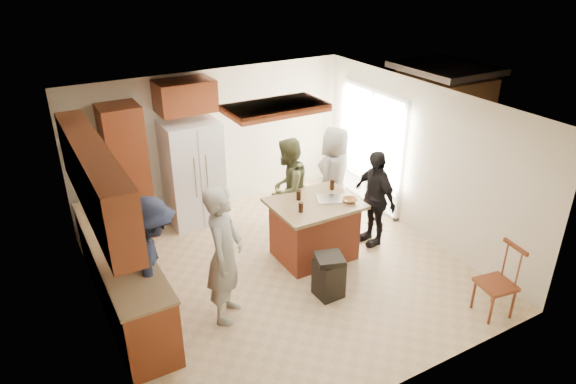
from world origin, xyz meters
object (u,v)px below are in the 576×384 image
person_behind_right (335,176)px  person_side_right (374,198)px  person_behind_left (288,189)px  trash_bin (329,276)px  person_front_left (225,255)px  spindle_chair (497,284)px  person_counter (154,263)px  kitchen_island (314,229)px  refrigerator (193,173)px

person_behind_right → person_side_right: 0.91m
person_behind_left → person_behind_right: size_ratio=1.00×
person_side_right → trash_bin: (-1.40, -0.84, -0.47)m
person_front_left → person_behind_left: person_front_left is taller
person_behind_left → spindle_chair: person_behind_left is taller
person_front_left → trash_bin: person_front_left is taller
person_behind_right → spindle_chair: (0.40, -3.12, -0.39)m
person_front_left → person_behind_right: size_ratio=1.09×
person_counter → kitchen_island: 2.56m
kitchen_island → person_behind_left: bearing=93.6°
refrigerator → spindle_chair: (2.47, -4.28, -0.45)m
person_counter → kitchen_island: person_counter is taller
person_behind_left → spindle_chair: (1.35, -3.04, -0.39)m
person_front_left → trash_bin: (1.36, -0.30, -0.60)m
refrigerator → trash_bin: bearing=-74.5°
person_side_right → trash_bin: 1.70m
person_behind_left → person_counter: person_counter is taller
person_behind_right → person_front_left: bearing=3.7°
spindle_chair → person_side_right: bearing=96.7°
person_front_left → person_side_right: (2.76, 0.54, -0.13)m
person_side_right → person_counter: person_counter is taller
trash_bin → person_front_left: bearing=167.6°
person_front_left → person_counter: bearing=105.0°
person_front_left → person_behind_left: 2.17m
person_side_right → refrigerator: 3.03m
person_counter → kitchen_island: bearing=-73.1°
kitchen_island → person_front_left: bearing=-159.6°
refrigerator → person_side_right: bearing=-43.2°
person_behind_right → trash_bin: size_ratio=2.69×
person_side_right → spindle_chair: (0.26, -2.21, -0.33)m
person_behind_right → person_counter: person_counter is taller
person_counter → spindle_chair: person_counter is taller
person_side_right → spindle_chair: 2.25m
person_front_left → spindle_chair: 3.49m
person_front_left → refrigerator: person_front_left is taller
person_counter → person_behind_right: bearing=-62.0°
person_behind_right → spindle_chair: bearing=72.2°
person_side_right → trash_bin: size_ratio=2.49×
trash_bin → spindle_chair: size_ratio=0.63×
refrigerator → kitchen_island: 2.33m
spindle_chair → person_front_left: bearing=151.0°
refrigerator → spindle_chair: size_ratio=1.81×
person_behind_left → person_behind_right: 0.95m
kitchen_island → spindle_chair: bearing=-60.7°
person_behind_left → person_behind_right: person_behind_right is taller
spindle_chair → kitchen_island: bearing=119.3°
person_front_left → refrigerator: size_ratio=1.02×
person_side_right → person_counter: 3.56m
trash_bin → person_counter: bearing=163.1°
kitchen_island → spindle_chair: 2.66m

